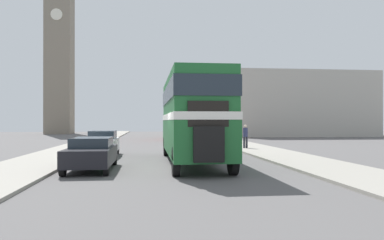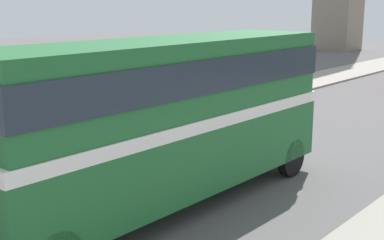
{
  "view_description": "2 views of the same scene",
  "coord_description": "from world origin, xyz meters",
  "px_view_note": "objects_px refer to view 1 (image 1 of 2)",
  "views": [
    {
      "loc": [
        -1.18,
        -16.5,
        2.13
      ],
      "look_at": [
        0.98,
        2.23,
        2.18
      ],
      "focal_mm": 35.0,
      "sensor_mm": 36.0,
      "label": 1
    },
    {
      "loc": [
        9.77,
        -7.3,
        5.16
      ],
      "look_at": [
        0.0,
        4.3,
        1.79
      ],
      "focal_mm": 50.0,
      "sensor_mm": 36.0,
      "label": 2
    }
  ],
  "objects_px": {
    "church_tower": "(60,36)",
    "bicycle_on_pavement": "(234,138)",
    "bus_distant": "(180,118)",
    "pedestrian_walking": "(245,135)",
    "car_parked_near": "(92,153)",
    "car_parked_mid": "(103,143)",
    "double_decker_bus": "(192,113)"
  },
  "relations": [
    {
      "from": "pedestrian_walking",
      "to": "church_tower",
      "type": "bearing_deg",
      "value": 120.71
    },
    {
      "from": "car_parked_mid",
      "to": "pedestrian_walking",
      "type": "distance_m",
      "value": 10.76
    },
    {
      "from": "car_parked_near",
      "to": "car_parked_mid",
      "type": "bearing_deg",
      "value": 92.85
    },
    {
      "from": "bus_distant",
      "to": "car_parked_near",
      "type": "distance_m",
      "value": 27.5
    },
    {
      "from": "pedestrian_walking",
      "to": "bicycle_on_pavement",
      "type": "xyz_separation_m",
      "value": [
        1.22,
        9.19,
        -0.62
      ]
    },
    {
      "from": "bus_distant",
      "to": "church_tower",
      "type": "bearing_deg",
      "value": 131.37
    },
    {
      "from": "church_tower",
      "to": "bicycle_on_pavement",
      "type": "bearing_deg",
      "value": -50.16
    },
    {
      "from": "bus_distant",
      "to": "pedestrian_walking",
      "type": "distance_m",
      "value": 16.59
    },
    {
      "from": "double_decker_bus",
      "to": "bicycle_on_pavement",
      "type": "relative_size",
      "value": 6.08
    },
    {
      "from": "car_parked_near",
      "to": "bicycle_on_pavement",
      "type": "relative_size",
      "value": 2.52
    },
    {
      "from": "bus_distant",
      "to": "church_tower",
      "type": "xyz_separation_m",
      "value": [
        -18.36,
        20.85,
        13.79
      ]
    },
    {
      "from": "pedestrian_walking",
      "to": "church_tower",
      "type": "xyz_separation_m",
      "value": [
        -21.97,
        36.97,
        15.21
      ]
    },
    {
      "from": "pedestrian_walking",
      "to": "double_decker_bus",
      "type": "bearing_deg",
      "value": -120.28
    },
    {
      "from": "bicycle_on_pavement",
      "to": "pedestrian_walking",
      "type": "bearing_deg",
      "value": -97.53
    },
    {
      "from": "car_parked_near",
      "to": "bicycle_on_pavement",
      "type": "xyz_separation_m",
      "value": [
        10.85,
        19.83,
        -0.26
      ]
    },
    {
      "from": "double_decker_bus",
      "to": "church_tower",
      "type": "bearing_deg",
      "value": 110.43
    },
    {
      "from": "car_parked_mid",
      "to": "car_parked_near",
      "type": "bearing_deg",
      "value": -87.15
    },
    {
      "from": "bus_distant",
      "to": "car_parked_near",
      "type": "xyz_separation_m",
      "value": [
        -6.03,
        -26.77,
        -1.78
      ]
    },
    {
      "from": "double_decker_bus",
      "to": "church_tower",
      "type": "xyz_separation_m",
      "value": [
        -16.96,
        45.54,
        13.75
      ]
    },
    {
      "from": "bus_distant",
      "to": "car_parked_near",
      "type": "bearing_deg",
      "value": -102.69
    },
    {
      "from": "bus_distant",
      "to": "pedestrian_walking",
      "type": "xyz_separation_m",
      "value": [
        3.61,
        -16.13,
        -1.42
      ]
    },
    {
      "from": "pedestrian_walking",
      "to": "bicycle_on_pavement",
      "type": "relative_size",
      "value": 0.99
    },
    {
      "from": "bus_distant",
      "to": "pedestrian_walking",
      "type": "height_order",
      "value": "bus_distant"
    },
    {
      "from": "car_parked_mid",
      "to": "church_tower",
      "type": "height_order",
      "value": "church_tower"
    },
    {
      "from": "car_parked_near",
      "to": "double_decker_bus",
      "type": "bearing_deg",
      "value": 24.11
    },
    {
      "from": "car_parked_near",
      "to": "pedestrian_walking",
      "type": "relative_size",
      "value": 2.56
    },
    {
      "from": "bus_distant",
      "to": "pedestrian_walking",
      "type": "bearing_deg",
      "value": -77.4
    },
    {
      "from": "car_parked_mid",
      "to": "bicycle_on_pavement",
      "type": "relative_size",
      "value": 2.26
    },
    {
      "from": "bus_distant",
      "to": "pedestrian_walking",
      "type": "relative_size",
      "value": 5.71
    },
    {
      "from": "double_decker_bus",
      "to": "pedestrian_walking",
      "type": "xyz_separation_m",
      "value": [
        5.0,
        8.57,
        -1.46
      ]
    },
    {
      "from": "pedestrian_walking",
      "to": "bicycle_on_pavement",
      "type": "bearing_deg",
      "value": 82.47
    },
    {
      "from": "double_decker_bus",
      "to": "bus_distant",
      "type": "bearing_deg",
      "value": 86.76
    }
  ]
}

